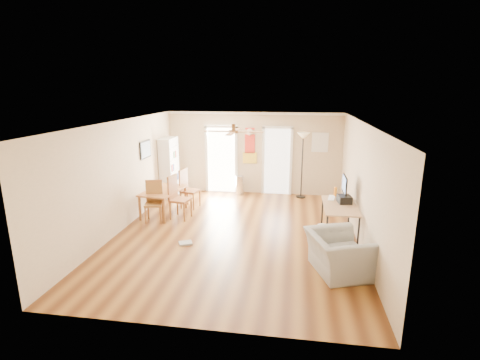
% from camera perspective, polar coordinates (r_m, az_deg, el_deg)
% --- Properties ---
extents(floor, '(7.00, 7.00, 0.00)m').
position_cam_1_polar(floor, '(8.57, -0.61, -8.46)').
color(floor, brown).
rests_on(floor, ground).
extents(ceiling, '(5.50, 7.00, 0.00)m').
position_cam_1_polar(ceiling, '(7.93, -0.66, 9.13)').
color(ceiling, silver).
rests_on(ceiling, floor).
extents(wall_back, '(5.50, 0.04, 2.60)m').
position_cam_1_polar(wall_back, '(11.55, 2.18, 4.25)').
color(wall_back, beige).
rests_on(wall_back, floor).
extents(wall_front, '(5.50, 0.04, 2.60)m').
position_cam_1_polar(wall_front, '(4.92, -7.34, -10.05)').
color(wall_front, beige).
rests_on(wall_front, floor).
extents(wall_left, '(0.04, 7.00, 2.60)m').
position_cam_1_polar(wall_left, '(9.01, -18.18, 0.64)').
color(wall_left, beige).
rests_on(wall_left, floor).
extents(wall_right, '(0.04, 7.00, 2.60)m').
position_cam_1_polar(wall_right, '(8.19, 18.73, -0.73)').
color(wall_right, beige).
rests_on(wall_right, floor).
extents(crown_molding, '(5.50, 7.00, 0.08)m').
position_cam_1_polar(crown_molding, '(7.94, -0.66, 8.84)').
color(crown_molding, white).
rests_on(crown_molding, wall_back).
extents(kitchen_doorway, '(0.90, 0.10, 2.10)m').
position_cam_1_polar(kitchen_doorway, '(11.74, -2.95, 3.16)').
color(kitchen_doorway, white).
rests_on(kitchen_doorway, wall_back).
extents(bathroom_doorway, '(0.80, 0.10, 2.10)m').
position_cam_1_polar(bathroom_doorway, '(11.52, 5.87, 2.89)').
color(bathroom_doorway, white).
rests_on(bathroom_doorway, wall_back).
extents(wall_decal, '(0.46, 0.03, 1.10)m').
position_cam_1_polar(wall_decal, '(11.50, 1.56, 5.47)').
color(wall_decal, red).
rests_on(wall_decal, wall_back).
extents(ac_grille, '(0.50, 0.04, 0.60)m').
position_cam_1_polar(ac_grille, '(11.41, 12.52, 5.83)').
color(ac_grille, white).
rests_on(ac_grille, wall_back).
extents(framed_poster, '(0.04, 0.66, 0.48)m').
position_cam_1_polar(framed_poster, '(10.16, -14.72, 4.69)').
color(framed_poster, black).
rests_on(framed_poster, wall_left).
extents(ceiling_fan, '(1.24, 1.24, 0.20)m').
position_cam_1_polar(ceiling_fan, '(7.66, -1.03, 7.66)').
color(ceiling_fan, '#593819').
rests_on(ceiling_fan, ceiling).
extents(bookshelf, '(0.52, 0.89, 1.85)m').
position_cam_1_polar(bookshelf, '(11.42, -11.11, 1.95)').
color(bookshelf, silver).
rests_on(bookshelf, floor).
extents(dining_table, '(1.01, 1.47, 0.68)m').
position_cam_1_polar(dining_table, '(9.95, -11.94, -3.41)').
color(dining_table, '#AC7637').
rests_on(dining_table, floor).
extents(dining_chair_right_a, '(0.53, 0.53, 1.10)m').
position_cam_1_polar(dining_chair_right_a, '(10.32, -7.87, -1.38)').
color(dining_chair_right_a, brown).
rests_on(dining_chair_right_a, floor).
extents(dining_chair_right_b, '(0.54, 0.54, 1.13)m').
position_cam_1_polar(dining_chair_right_b, '(9.49, -9.40, -2.74)').
color(dining_chair_right_b, '#A76135').
rests_on(dining_chair_right_b, floor).
extents(dining_chair_near, '(0.51, 0.51, 1.04)m').
position_cam_1_polar(dining_chair_near, '(9.42, -13.49, -3.38)').
color(dining_chair_near, '#AA7837').
rests_on(dining_chair_near, floor).
extents(trash_can, '(0.33, 0.33, 0.61)m').
position_cam_1_polar(trash_can, '(11.56, -0.05, -0.80)').
color(trash_can, silver).
rests_on(trash_can, floor).
extents(torchiere_lamp, '(0.47, 0.47, 2.02)m').
position_cam_1_polar(torchiere_lamp, '(11.23, 9.77, 2.26)').
color(torchiere_lamp, black).
rests_on(torchiere_lamp, floor).
extents(computer_desk, '(0.72, 1.44, 0.77)m').
position_cam_1_polar(computer_desk, '(8.54, 15.33, -6.28)').
color(computer_desk, '#A7805A').
rests_on(computer_desk, floor).
extents(imac, '(0.23, 0.62, 0.57)m').
position_cam_1_polar(imac, '(8.75, 16.18, -1.22)').
color(imac, black).
rests_on(imac, computer_desk).
extents(keyboard, '(0.21, 0.45, 0.02)m').
position_cam_1_polar(keyboard, '(8.88, 14.26, -2.73)').
color(keyboard, white).
rests_on(keyboard, computer_desk).
extents(printer, '(0.33, 0.37, 0.17)m').
position_cam_1_polar(printer, '(8.57, 16.15, -2.94)').
color(printer, black).
rests_on(printer, computer_desk).
extents(orange_bottle, '(0.08, 0.08, 0.22)m').
position_cam_1_polar(orange_bottle, '(9.03, 14.83, -1.79)').
color(orange_bottle, orange).
rests_on(orange_bottle, computer_desk).
extents(wastebasket_a, '(0.29, 0.29, 0.30)m').
position_cam_1_polar(wastebasket_a, '(8.50, 12.94, -7.94)').
color(wastebasket_a, silver).
rests_on(wastebasket_a, floor).
extents(wastebasket_b, '(0.30, 0.30, 0.30)m').
position_cam_1_polar(wastebasket_b, '(7.75, 14.18, -10.29)').
color(wastebasket_b, white).
rests_on(wastebasket_b, floor).
extents(floor_cloth, '(0.35, 0.32, 0.04)m').
position_cam_1_polar(floor_cloth, '(8.12, -8.60, -9.83)').
color(floor_cloth, gray).
rests_on(floor_cloth, floor).
extents(armchair, '(1.31, 1.40, 0.74)m').
position_cam_1_polar(armchair, '(6.99, 15.26, -11.15)').
color(armchair, gray).
rests_on(armchair, floor).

